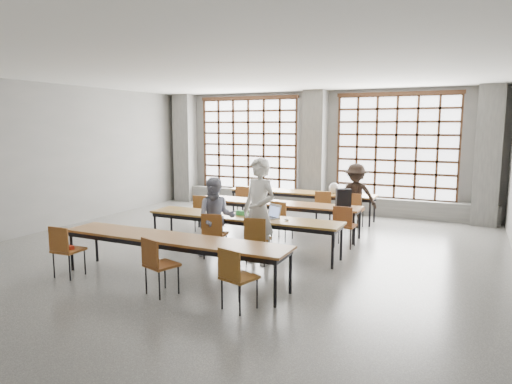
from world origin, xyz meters
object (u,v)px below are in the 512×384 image
chair_front_right (257,236)px  green_box (242,213)px  red_pouch (69,247)px  chair_back_right (354,207)px  student_back (356,196)px  laptop_front (271,215)px  chair_mid_centre (280,216)px  desk_row_d (172,241)px  desk_row_a (301,194)px  phone (248,217)px  chair_mid_left (203,209)px  student_female (216,218)px  plastic_bag (334,188)px  laptop_back (351,192)px  chair_back_mid (323,204)px  desk_row_c (242,219)px  chair_near_left (65,246)px  backpack (343,198)px  chair_back_left (244,198)px  chair_near_mid (157,260)px  chair_front_left (214,231)px  student_male (259,211)px  desk_row_b (275,205)px  chair_mid_right (344,222)px

chair_front_right → green_box: (-0.66, 0.71, 0.24)m
green_box → red_pouch: bearing=-125.7°
chair_back_right → chair_front_right: (-0.89, -3.69, 0.00)m
student_back → laptop_front: student_back is taller
chair_mid_centre → desk_row_d: bearing=-100.1°
desk_row_a → red_pouch: bearing=-106.4°
phone → chair_mid_left: bearing=145.0°
chair_front_right → student_female: 0.95m
plastic_bag → red_pouch: bearing=-113.5°
desk_row_a → desk_row_d: (-0.14, -5.69, 0.00)m
green_box → chair_mid_left: bearing=145.4°
laptop_back → phone: (-1.07, -3.90, -0.05)m
chair_back_mid → desk_row_c: bearing=-103.2°
student_female → laptop_front: bearing=9.2°
chair_near_left → backpack: bearing=52.3°
chair_back_right → chair_front_right: bearing=-103.5°
chair_back_left → chair_near_mid: (1.44, -5.68, 0.00)m
chair_back_right → desk_row_c: bearing=-116.1°
desk_row_d → chair_mid_centre: (0.57, 3.18, -0.13)m
chair_back_mid → chair_near_left: size_ratio=1.00×
desk_row_d → chair_back_left: size_ratio=4.55×
chair_near_left → phone: chair_near_left is taller
chair_back_mid → chair_front_right: 3.69m
chair_near_mid → backpack: 4.78m
desk_row_d → laptop_back: bearing=75.6°
chair_mid_left → student_female: (1.35, -1.68, 0.23)m
desk_row_a → plastic_bag: (0.90, 0.05, 0.21)m
student_female → plastic_bag: bearing=50.3°
chair_back_right → laptop_front: size_ratio=1.90×
chair_front_left → red_pouch: size_ratio=4.40×
chair_front_right → chair_back_mid: bearing=88.4°
laptop_back → desk_row_a: bearing=-175.3°
chair_near_mid → laptop_front: 2.81m
desk_row_d → chair_back_mid: size_ratio=4.55×
laptop_back → backpack: (0.29, -1.94, 0.14)m
chair_front_right → desk_row_a: bearing=99.4°
chair_back_right → student_male: bearing=-104.1°
student_male → laptop_front: student_male is taller
desk_row_a → chair_mid_centre: 2.54m
student_back → phone: bearing=-118.8°
chair_mid_left → backpack: 3.28m
desk_row_c → student_back: size_ratio=2.54×
desk_row_d → desk_row_b: bearing=87.3°
chair_mid_right → chair_back_left: bearing=149.9°
chair_near_left → red_pouch: size_ratio=4.40×
chair_near_mid → student_male: size_ratio=0.46×
chair_front_right → student_female: student_female is taller
chair_near_left → backpack: size_ratio=2.20×
desk_row_b → red_pouch: bearing=-113.3°
chair_back_mid → desk_row_b: bearing=-122.0°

